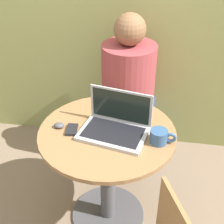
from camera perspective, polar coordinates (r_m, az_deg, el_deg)
name	(u,v)px	position (r m, az deg, el deg)	size (l,w,h in m)	color
ground_plane	(108,215)	(2.31, -0.72, -18.24)	(12.00, 12.00, 0.00)	#7F6B56
round_table	(107,161)	(1.93, -0.83, -8.90)	(0.79, 0.79, 0.74)	#4C4C51
laptop	(115,125)	(1.76, 0.63, -2.39)	(0.41, 0.32, 0.23)	#B7B7BC
cell_phone	(72,130)	(1.80, -7.36, -3.21)	(0.07, 0.11, 0.02)	black
computer_mouse	(59,125)	(1.83, -9.66, -2.43)	(0.06, 0.05, 0.03)	#4C4C51
coffee_cup	(160,137)	(1.70, 8.72, -4.48)	(0.14, 0.10, 0.08)	#335684
person_seated	(129,102)	(2.50, 3.18, 1.93)	(0.43, 0.63, 1.23)	#3D4766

